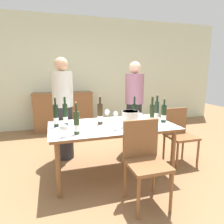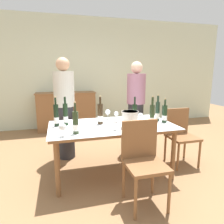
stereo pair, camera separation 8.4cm
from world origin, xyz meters
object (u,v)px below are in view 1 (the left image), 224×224
at_px(wine_bottle_4, 56,116).
at_px(wine_glass_0, 140,116).
at_px(person_host, 63,109).
at_px(wine_bottle_0, 152,115).
at_px(wine_bottle_5, 100,114).
at_px(wine_glass_1, 64,128).
at_px(wine_bottle_3, 65,115).
at_px(wine_glass_4, 116,114).
at_px(wine_glass_5, 116,122).
at_px(chair_near_front, 144,156).
at_px(person_guest_left, 134,107).
at_px(wine_bottle_7, 157,111).
at_px(wine_bottle_1, 164,114).
at_px(wine_glass_3, 107,112).
at_px(wine_glass_2, 135,115).
at_px(wine_bottle_6, 77,123).
at_px(sideboard_cabinet, 64,111).
at_px(chair_right_end, 178,131).
at_px(wine_bottle_2, 134,114).
at_px(ice_bucket, 130,119).
at_px(dining_table, 112,130).

distance_m(wine_bottle_4, wine_glass_0, 1.16).
bearing_deg(person_host, wine_bottle_0, -40.60).
bearing_deg(wine_bottle_5, wine_glass_1, -140.71).
bearing_deg(wine_bottle_3, wine_bottle_4, -171.20).
xyz_separation_m(wine_glass_4, wine_glass_5, (-0.18, -0.56, 0.02)).
distance_m(chair_near_front, person_guest_left, 1.56).
height_order(wine_bottle_7, wine_glass_4, wine_bottle_7).
relative_size(wine_glass_1, person_guest_left, 0.10).
distance_m(wine_bottle_1, wine_glass_3, 0.85).
distance_m(wine_bottle_1, chair_near_front, 0.92).
bearing_deg(wine_glass_3, wine_glass_2, -36.35).
distance_m(wine_bottle_6, person_host, 1.02).
height_order(sideboard_cabinet, wine_glass_5, sideboard_cabinet).
height_order(wine_bottle_3, wine_bottle_6, wine_bottle_3).
height_order(wine_bottle_7, wine_glass_0, wine_bottle_7).
relative_size(wine_bottle_0, wine_glass_3, 2.69).
bearing_deg(person_guest_left, wine_glass_1, -140.15).
distance_m(wine_bottle_3, chair_right_end, 1.80).
height_order(wine_bottle_0, wine_bottle_3, wine_bottle_0).
relative_size(wine_bottle_5, wine_glass_3, 2.62).
height_order(wine_bottle_2, wine_glass_0, wine_bottle_2).
bearing_deg(ice_bucket, wine_glass_4, 95.58).
relative_size(ice_bucket, wine_bottle_5, 0.56).
bearing_deg(wine_bottle_2, dining_table, -177.50).
height_order(chair_right_end, chair_near_front, chair_near_front).
distance_m(wine_bottle_0, wine_bottle_1, 0.30).
height_order(wine_glass_2, chair_right_end, chair_right_end).
xyz_separation_m(wine_bottle_1, wine_bottle_4, (-1.50, 0.20, 0.02)).
xyz_separation_m(ice_bucket, chair_near_front, (-0.03, -0.51, -0.30)).
distance_m(wine_bottle_2, wine_glass_2, 0.08).
xyz_separation_m(dining_table, wine_bottle_2, (0.34, 0.01, 0.20)).
height_order(wine_bottle_5, person_guest_left, person_guest_left).
bearing_deg(person_guest_left, sideboard_cabinet, 124.58).
xyz_separation_m(wine_bottle_1, wine_glass_5, (-0.79, -0.20, -0.02)).
height_order(wine_bottle_3, wine_glass_3, wine_bottle_3).
bearing_deg(wine_glass_0, wine_bottle_0, -66.45).
distance_m(wine_bottle_6, wine_glass_0, 0.97).
relative_size(wine_bottle_0, wine_bottle_3, 1.05).
bearing_deg(wine_glass_2, wine_bottle_5, 179.39).
height_order(wine_bottle_0, wine_glass_5, wine_bottle_0).
height_order(sideboard_cabinet, wine_glass_3, sideboard_cabinet).
bearing_deg(dining_table, wine_bottle_7, 2.57).
bearing_deg(dining_table, chair_near_front, -76.82).
distance_m(sideboard_cabinet, wine_bottle_0, 2.88).
relative_size(wine_glass_0, wine_glass_3, 0.97).
relative_size(sideboard_cabinet, wine_glass_0, 9.77).
relative_size(wine_bottle_5, wine_glass_1, 2.56).
distance_m(ice_bucket, wine_bottle_5, 0.43).
xyz_separation_m(sideboard_cabinet, wine_glass_3, (0.54, -2.12, 0.36)).
distance_m(wine_bottle_2, wine_bottle_3, 0.96).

